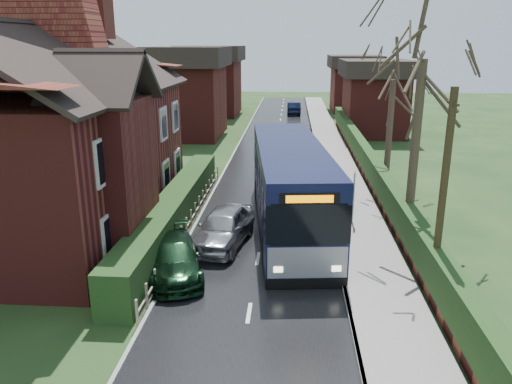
# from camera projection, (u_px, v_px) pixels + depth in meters

# --- Properties ---
(ground) EXTENTS (140.00, 140.00, 0.00)m
(ground) POSITION_uv_depth(u_px,v_px,m) (254.00, 283.00, 17.12)
(ground) COLOR #354F21
(ground) RESTS_ON ground
(road) EXTENTS (6.00, 100.00, 0.02)m
(road) POSITION_uv_depth(u_px,v_px,m) (268.00, 197.00, 26.67)
(road) COLOR black
(road) RESTS_ON ground
(pavement) EXTENTS (2.50, 100.00, 0.14)m
(pavement) POSITION_uv_depth(u_px,v_px,m) (348.00, 198.00, 26.37)
(pavement) COLOR slate
(pavement) RESTS_ON ground
(kerb_right) EXTENTS (0.12, 100.00, 0.14)m
(kerb_right) POSITION_uv_depth(u_px,v_px,m) (325.00, 197.00, 26.45)
(kerb_right) COLOR gray
(kerb_right) RESTS_ON ground
(kerb_left) EXTENTS (0.12, 100.00, 0.10)m
(kerb_left) POSITION_uv_depth(u_px,v_px,m) (211.00, 195.00, 26.87)
(kerb_left) COLOR gray
(kerb_left) RESTS_ON ground
(front_hedge) EXTENTS (1.20, 16.00, 1.60)m
(front_hedge) POSITION_uv_depth(u_px,v_px,m) (174.00, 212.00, 21.94)
(front_hedge) COLOR #1B3213
(front_hedge) RESTS_ON ground
(picket_fence) EXTENTS (0.10, 16.00, 0.90)m
(picket_fence) POSITION_uv_depth(u_px,v_px,m) (191.00, 219.00, 21.99)
(picket_fence) COLOR tan
(picket_fence) RESTS_ON ground
(right_wall_hedge) EXTENTS (0.60, 50.00, 1.80)m
(right_wall_hedge) POSITION_uv_depth(u_px,v_px,m) (379.00, 181.00, 25.99)
(right_wall_hedge) COLOR maroon
(right_wall_hedge) RESTS_ON ground
(brick_house) EXTENTS (9.30, 14.60, 10.30)m
(brick_house) POSITION_uv_depth(u_px,v_px,m) (56.00, 131.00, 21.02)
(brick_house) COLOR maroon
(brick_house) RESTS_ON ground
(bus) EXTENTS (4.03, 12.38, 3.69)m
(bus) POSITION_uv_depth(u_px,v_px,m) (290.00, 187.00, 21.91)
(bus) COLOR black
(bus) RESTS_ON ground
(car_silver) EXTENTS (2.55, 4.69, 1.51)m
(car_silver) POSITION_uv_depth(u_px,v_px,m) (223.00, 227.00, 20.22)
(car_silver) COLOR #B0B0B5
(car_silver) RESTS_ON ground
(car_green) EXTENTS (3.01, 4.78, 1.29)m
(car_green) POSITION_uv_depth(u_px,v_px,m) (174.00, 257.00, 17.66)
(car_green) COLOR black
(car_green) RESTS_ON ground
(car_distant) EXTENTS (1.63, 4.29, 1.40)m
(car_distant) POSITION_uv_depth(u_px,v_px,m) (294.00, 108.00, 57.39)
(car_distant) COLOR black
(car_distant) RESTS_ON ground
(bus_stop_sign) EXTENTS (0.14, 0.38, 2.52)m
(bus_stop_sign) POSITION_uv_depth(u_px,v_px,m) (354.00, 190.00, 22.11)
(bus_stop_sign) COLOR slate
(bus_stop_sign) RESTS_ON ground
(telegraph_pole) EXTENTS (0.23, 0.87, 6.73)m
(telegraph_pole) POSITION_uv_depth(u_px,v_px,m) (442.00, 198.00, 15.13)
(telegraph_pole) COLOR black
(telegraph_pole) RESTS_ON ground
(tree_right_near) EXTENTS (4.87, 4.87, 10.52)m
(tree_right_near) POSITION_uv_depth(u_px,v_px,m) (425.00, 45.00, 18.31)
(tree_right_near) COLOR #392E22
(tree_right_near) RESTS_ON ground
(tree_right_far) EXTENTS (4.50, 4.50, 8.69)m
(tree_right_far) POSITION_uv_depth(u_px,v_px,m) (394.00, 71.00, 25.95)
(tree_right_far) COLOR #3E2D24
(tree_right_far) RESTS_ON ground
(tree_house_side) EXTENTS (4.66, 4.66, 10.59)m
(tree_house_side) POSITION_uv_depth(u_px,v_px,m) (102.00, 43.00, 30.55)
(tree_house_side) COLOR #362A20
(tree_house_side) RESTS_ON ground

